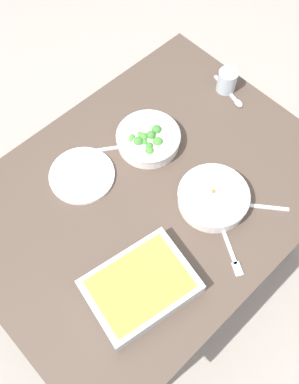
{
  "coord_description": "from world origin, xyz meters",
  "views": [
    {
      "loc": [
        0.47,
        0.49,
        2.0
      ],
      "look_at": [
        0.0,
        0.0,
        0.74
      ],
      "focal_mm": 40.58,
      "sensor_mm": 36.0,
      "label": 1
    }
  ],
  "objects_px": {
    "stew_bowl": "(213,197)",
    "baking_dish": "(140,286)",
    "spoon_by_stew": "(254,206)",
    "spoon_by_broccoli": "(119,147)",
    "fork_on_table": "(231,253)",
    "drink_cup": "(227,82)",
    "broccoli_bowl": "(148,139)",
    "side_plate": "(82,175)",
    "spoon_spare": "(232,96)"
  },
  "relations": [
    {
      "from": "broccoli_bowl",
      "to": "spoon_by_broccoli",
      "type": "xyz_separation_m",
      "value": [
        0.09,
        -0.06,
        -0.03
      ]
    },
    {
      "from": "drink_cup",
      "to": "spoon_by_stew",
      "type": "height_order",
      "value": "drink_cup"
    },
    {
      "from": "drink_cup",
      "to": "spoon_by_stew",
      "type": "distance_m",
      "value": 0.5
    },
    {
      "from": "drink_cup",
      "to": "stew_bowl",
      "type": "bearing_deg",
      "value": 36.54
    },
    {
      "from": "stew_bowl",
      "to": "drink_cup",
      "type": "bearing_deg",
      "value": -143.46
    },
    {
      "from": "broccoli_bowl",
      "to": "spoon_by_stew",
      "type": "xyz_separation_m",
      "value": [
        -0.08,
        0.41,
        -0.03
      ]
    },
    {
      "from": "baking_dish",
      "to": "fork_on_table",
      "type": "relative_size",
      "value": 2.03
    },
    {
      "from": "stew_bowl",
      "to": "spoon_by_broccoli",
      "type": "height_order",
      "value": "stew_bowl"
    },
    {
      "from": "baking_dish",
      "to": "spoon_by_stew",
      "type": "height_order",
      "value": "baking_dish"
    },
    {
      "from": "baking_dish",
      "to": "spoon_by_stew",
      "type": "bearing_deg",
      "value": 173.28
    },
    {
      "from": "baking_dish",
      "to": "stew_bowl",
      "type": "bearing_deg",
      "value": -172.13
    },
    {
      "from": "broccoli_bowl",
      "to": "spoon_spare",
      "type": "bearing_deg",
      "value": 170.68
    },
    {
      "from": "fork_on_table",
      "to": "baking_dish",
      "type": "bearing_deg",
      "value": -21.53
    },
    {
      "from": "spoon_by_stew",
      "to": "side_plate",
      "type": "bearing_deg",
      "value": -55.03
    },
    {
      "from": "stew_bowl",
      "to": "side_plate",
      "type": "height_order",
      "value": "stew_bowl"
    },
    {
      "from": "spoon_by_stew",
      "to": "fork_on_table",
      "type": "xyz_separation_m",
      "value": [
        0.17,
        0.06,
        -0.0
      ]
    },
    {
      "from": "stew_bowl",
      "to": "side_plate",
      "type": "relative_size",
      "value": 1.05
    },
    {
      "from": "spoon_by_stew",
      "to": "broccoli_bowl",
      "type": "bearing_deg",
      "value": -79.4
    },
    {
      "from": "drink_cup",
      "to": "spoon_by_stew",
      "type": "relative_size",
      "value": 0.58
    },
    {
      "from": "baking_dish",
      "to": "fork_on_table",
      "type": "distance_m",
      "value": 0.3
    },
    {
      "from": "side_plate",
      "to": "spoon_by_broccoli",
      "type": "relative_size",
      "value": 1.4
    },
    {
      "from": "baking_dish",
      "to": "spoon_spare",
      "type": "bearing_deg",
      "value": -158.2
    },
    {
      "from": "stew_bowl",
      "to": "drink_cup",
      "type": "height_order",
      "value": "drink_cup"
    },
    {
      "from": "stew_bowl",
      "to": "spoon_by_stew",
      "type": "xyz_separation_m",
      "value": [
        -0.09,
        0.1,
        -0.03
      ]
    },
    {
      "from": "broccoli_bowl",
      "to": "spoon_spare",
      "type": "height_order",
      "value": "broccoli_bowl"
    },
    {
      "from": "broccoli_bowl",
      "to": "baking_dish",
      "type": "xyz_separation_m",
      "value": [
        0.37,
        0.36,
        0.0
      ]
    },
    {
      "from": "stew_bowl",
      "to": "baking_dish",
      "type": "xyz_separation_m",
      "value": [
        0.37,
        0.05,
        0.0
      ]
    },
    {
      "from": "fork_on_table",
      "to": "spoon_spare",
      "type": "bearing_deg",
      "value": -138.92
    },
    {
      "from": "broccoli_bowl",
      "to": "fork_on_table",
      "type": "xyz_separation_m",
      "value": [
        0.1,
        0.47,
        -0.03
      ]
    },
    {
      "from": "spoon_spare",
      "to": "broccoli_bowl",
      "type": "bearing_deg",
      "value": -9.32
    },
    {
      "from": "baking_dish",
      "to": "fork_on_table",
      "type": "height_order",
      "value": "baking_dish"
    },
    {
      "from": "stew_bowl",
      "to": "fork_on_table",
      "type": "xyz_separation_m",
      "value": [
        0.09,
        0.16,
        -0.03
      ]
    },
    {
      "from": "baking_dish",
      "to": "side_plate",
      "type": "relative_size",
      "value": 1.51
    },
    {
      "from": "side_plate",
      "to": "spoon_by_stew",
      "type": "relative_size",
      "value": 1.49
    },
    {
      "from": "drink_cup",
      "to": "baking_dish",
      "type": "bearing_deg",
      "value": 24.2
    },
    {
      "from": "baking_dish",
      "to": "spoon_spare",
      "type": "relative_size",
      "value": 1.91
    },
    {
      "from": "baking_dish",
      "to": "side_plate",
      "type": "bearing_deg",
      "value": -106.31
    },
    {
      "from": "baking_dish",
      "to": "side_plate",
      "type": "distance_m",
      "value": 0.44
    },
    {
      "from": "stew_bowl",
      "to": "spoon_spare",
      "type": "relative_size",
      "value": 1.33
    },
    {
      "from": "drink_cup",
      "to": "broccoli_bowl",
      "type": "bearing_deg",
      "value": -2.87
    },
    {
      "from": "drink_cup",
      "to": "side_plate",
      "type": "height_order",
      "value": "drink_cup"
    },
    {
      "from": "spoon_by_broccoli",
      "to": "fork_on_table",
      "type": "xyz_separation_m",
      "value": [
        0.01,
        0.53,
        -0.0
      ]
    },
    {
      "from": "spoon_by_broccoli",
      "to": "side_plate",
      "type": "bearing_deg",
      "value": 0.04
    },
    {
      "from": "stew_bowl",
      "to": "broccoli_bowl",
      "type": "height_order",
      "value": "broccoli_bowl"
    },
    {
      "from": "drink_cup",
      "to": "spoon_by_broccoli",
      "type": "height_order",
      "value": "drink_cup"
    },
    {
      "from": "baking_dish",
      "to": "drink_cup",
      "type": "bearing_deg",
      "value": -155.8
    },
    {
      "from": "spoon_spare",
      "to": "baking_dish",
      "type": "bearing_deg",
      "value": 21.8
    },
    {
      "from": "broccoli_bowl",
      "to": "baking_dish",
      "type": "height_order",
      "value": "broccoli_bowl"
    },
    {
      "from": "broccoli_bowl",
      "to": "baking_dish",
      "type": "bearing_deg",
      "value": 43.85
    },
    {
      "from": "drink_cup",
      "to": "side_plate",
      "type": "distance_m",
      "value": 0.64
    }
  ]
}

